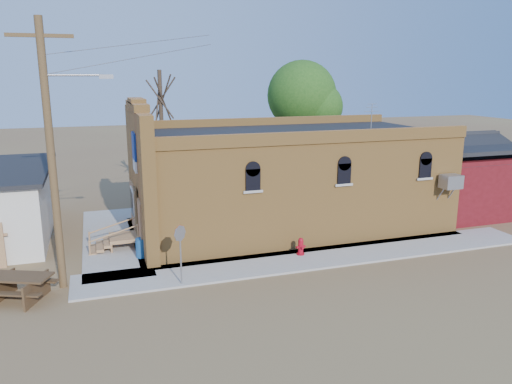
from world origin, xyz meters
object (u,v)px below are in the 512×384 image
object	(u,v)px
brick_bar	(283,179)
picnic_table	(19,284)
fire_hydrant	(301,246)
stop_sign	(180,239)
utility_pole	(53,151)
trash_barrel	(142,248)

from	to	relation	value
brick_bar	picnic_table	bearing A→B (deg)	-155.86
brick_bar	fire_hydrant	world-z (taller)	brick_bar
brick_bar	stop_sign	bearing A→B (deg)	-137.07
brick_bar	stop_sign	size ratio (longest dim) A/B	7.66
utility_pole	fire_hydrant	bearing A→B (deg)	1.14
fire_hydrant	trash_barrel	distance (m)	6.39
brick_bar	stop_sign	world-z (taller)	brick_bar
stop_sign	brick_bar	bearing A→B (deg)	24.56
utility_pole	picnic_table	world-z (taller)	utility_pole
picnic_table	brick_bar	bearing A→B (deg)	47.76
picnic_table	trash_barrel	bearing A→B (deg)	55.67
stop_sign	trash_barrel	size ratio (longest dim) A/B	2.81
utility_pole	brick_bar	bearing A→B (deg)	23.69
utility_pole	fire_hydrant	xyz separation A→B (m)	(8.99, 0.18, -4.34)
utility_pole	trash_barrel	world-z (taller)	utility_pole
trash_barrel	picnic_table	size ratio (longest dim) A/B	0.30
brick_bar	fire_hydrant	size ratio (longest dim) A/B	23.26
utility_pole	stop_sign	distance (m)	5.08
utility_pole	picnic_table	distance (m)	4.48
trash_barrel	fire_hydrant	bearing A→B (deg)	-15.90
fire_hydrant	brick_bar	bearing A→B (deg)	65.46
brick_bar	utility_pole	size ratio (longest dim) A/B	1.82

